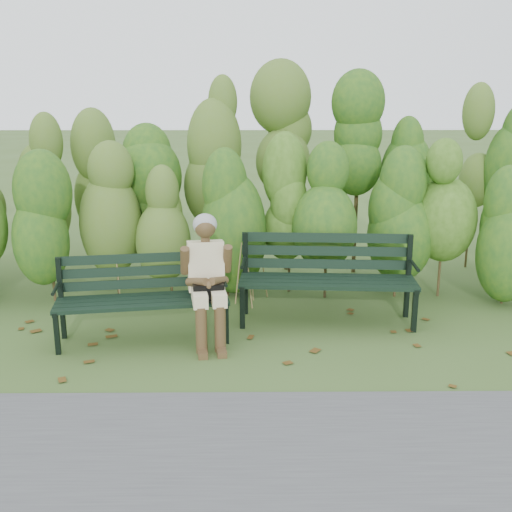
{
  "coord_description": "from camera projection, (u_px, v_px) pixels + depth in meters",
  "views": [
    {
      "loc": [
        -0.06,
        -5.09,
        2.17
      ],
      "look_at": [
        0.0,
        0.35,
        0.75
      ],
      "focal_mm": 42.0,
      "sensor_mm": 36.0,
      "label": 1
    }
  ],
  "objects": [
    {
      "name": "ground",
      "position": [
        256.0,
        345.0,
        5.47
      ],
      "size": [
        80.0,
        80.0,
        0.0
      ],
      "primitive_type": "plane",
      "color": "#405B24"
    },
    {
      "name": "footpath",
      "position": [
        261.0,
        500.0,
        3.34
      ],
      "size": [
        60.0,
        2.5,
        0.01
      ],
      "primitive_type": "cube",
      "color": "#474749",
      "rests_on": "ground"
    },
    {
      "name": "hedge_band",
      "position": [
        255.0,
        181.0,
        6.95
      ],
      "size": [
        11.04,
        1.67,
        2.42
      ],
      "color": "#47381E",
      "rests_on": "ground"
    },
    {
      "name": "leaf_litter",
      "position": [
        233.0,
        350.0,
        5.35
      ],
      "size": [
        6.04,
        2.18,
        0.01
      ],
      "color": "#573B14",
      "rests_on": "ground"
    },
    {
      "name": "bench_left",
      "position": [
        142.0,
        291.0,
        5.53
      ],
      "size": [
        1.62,
        0.74,
        0.78
      ],
      "color": "black",
      "rests_on": "ground"
    },
    {
      "name": "bench_right",
      "position": [
        327.0,
        271.0,
        5.99
      ],
      "size": [
        1.77,
        0.68,
        0.87
      ],
      "color": "black",
      "rests_on": "ground"
    },
    {
      "name": "seated_woman",
      "position": [
        207.0,
        272.0,
        5.42
      ],
      "size": [
        0.49,
        0.72,
        1.18
      ],
      "color": "beige",
      "rests_on": "ground"
    }
  ]
}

